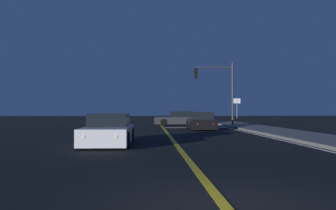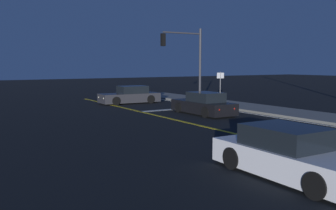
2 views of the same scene
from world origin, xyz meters
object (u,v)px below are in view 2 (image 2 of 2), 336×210
(car_following_oncoming_white, at_px, (291,155))
(street_sign_corner, at_px, (220,83))
(car_lead_oncoming_black, at_px, (204,105))
(traffic_signal_near_right, at_px, (187,54))
(car_side_waiting_charcoal, at_px, (130,96))

(car_following_oncoming_white, relative_size, street_sign_corner, 1.86)
(car_lead_oncoming_black, height_order, car_following_oncoming_white, same)
(street_sign_corner, bearing_deg, traffic_signal_near_right, 108.78)
(car_lead_oncoming_black, relative_size, street_sign_corner, 1.83)
(car_side_waiting_charcoal, height_order, car_lead_oncoming_black, same)
(traffic_signal_near_right, distance_m, street_sign_corner, 3.64)
(car_side_waiting_charcoal, relative_size, car_lead_oncoming_black, 1.03)
(traffic_signal_near_right, bearing_deg, car_lead_oncoming_black, 65.62)
(car_lead_oncoming_black, bearing_deg, car_side_waiting_charcoal, 97.26)
(car_side_waiting_charcoal, relative_size, traffic_signal_near_right, 0.82)
(car_side_waiting_charcoal, relative_size, car_following_oncoming_white, 1.02)
(car_side_waiting_charcoal, distance_m, car_following_oncoming_white, 19.90)
(car_following_oncoming_white, relative_size, traffic_signal_near_right, 0.81)
(traffic_signal_near_right, height_order, street_sign_corner, traffic_signal_near_right)
(car_lead_oncoming_black, xyz_separation_m, traffic_signal_near_right, (2.39, 5.28, 3.21))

